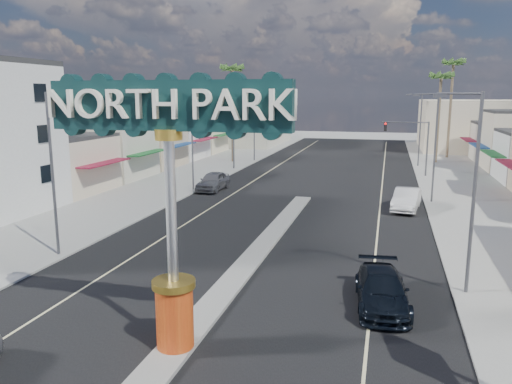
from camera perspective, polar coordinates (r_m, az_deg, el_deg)
The scene contains 23 objects.
ground at distance 44.36m, azimuth 5.64°, elevation -0.50°, with size 160.00×160.00×0.00m, color gray.
road at distance 44.36m, azimuth 5.64°, elevation -0.50°, with size 20.00×120.00×0.01m, color black.
median_island at distance 29.13m, azimuth 0.50°, elevation -6.46°, with size 1.30×30.00×0.16m, color gray.
sidewalk_left at distance 48.53m, azimuth -10.89°, elevation 0.43°, with size 8.00×120.00×0.12m, color gray.
sidewalk_right at distance 44.38m, azimuth 23.78°, elevation -1.32°, with size 8.00×120.00×0.12m, color gray.
storefront_row_left at distance 64.15m, azimuth -14.05°, elevation 5.50°, with size 12.00×42.00×6.00m, color beige.
backdrop_far_left at distance 92.67m, azimuth -3.34°, elevation 8.05°, with size 20.00×20.00×8.00m, color #B7B29E.
backdrop_far_right at distance 89.33m, azimuth 24.79°, elevation 6.94°, with size 20.00×20.00×8.00m, color beige.
gateway_sign at distance 16.67m, azimuth -9.80°, elevation 0.79°, with size 8.20×1.50×9.15m.
traffic_signal_left at distance 59.31m, azimuth -0.90°, elevation 6.64°, with size 5.09×0.45×6.00m.
traffic_signal_right at distance 57.14m, azimuth 17.23°, elevation 5.98°, with size 5.09×0.45×6.00m.
streetlight_l_near at distance 28.97m, azimuth -22.04°, elevation 2.75°, with size 2.03×0.22×9.00m.
streetlight_l_mid at distance 46.43m, azimuth -7.12°, elevation 6.30°, with size 2.03×0.22×9.00m.
streetlight_l_far at distance 67.29m, azimuth -0.06°, elevation 7.84°, with size 2.03×0.22×9.00m.
streetlight_r_near at distance 23.49m, azimuth 23.34°, elevation 0.88°, with size 2.03×0.22×9.00m.
streetlight_r_mid at distance 43.23m, azimuth 19.61°, elevation 5.40°, with size 2.03×0.22×9.00m.
streetlight_r_far at distance 65.12m, azimuth 18.12°, elevation 7.19°, with size 2.03×0.22×9.00m.
palm_left_far at distance 66.04m, azimuth -2.74°, elevation 13.35°, with size 2.60×2.60×13.10m.
palm_right_mid at distance 69.21m, azimuth 20.39°, elevation 11.84°, with size 2.60×2.60×12.10m.
palm_right_far at distance 75.43m, azimuth 21.61°, elevation 13.00°, with size 2.60×2.60×14.10m.
suv_right at distance 22.12m, azimuth 14.18°, elevation -10.79°, with size 2.10×5.15×1.50m, color black.
car_parked_left at distance 47.03m, azimuth -4.92°, elevation 1.25°, with size 2.05×5.10×1.74m, color slate.
car_parked_right at distance 40.53m, azimuth 16.82°, elevation -0.80°, with size 1.80×5.15×1.70m, color silver.
Camera 1 is at (6.89, -12.91, 8.85)m, focal length 35.00 mm.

